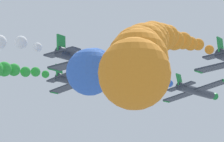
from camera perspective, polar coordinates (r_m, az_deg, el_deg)
The scene contains 5 objects.
airplane_lead at distance 71.90m, azimuth 9.25°, elevation -2.18°, with size 9.45×10.35×2.94m.
smoke_trail_lead at distance 46.45m, azimuth -0.41°, elevation -0.04°, with size 10.69×27.86×6.42m.
airplane_left_inner at distance 69.28m, azimuth -3.31°, elevation -1.27°, with size 9.48×10.35×2.84m.
smoke_trail_right_inner at distance 30.23m, azimuth 4.06°, elevation 2.29°, with size 11.29×27.38×9.92m.
airplane_left_outer at distance 53.07m, azimuth -2.42°, elevation 1.16°, with size 9.57×10.35×2.34m.
Camera 1 is at (38.07, -49.40, 90.11)m, focal length 83.45 mm.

